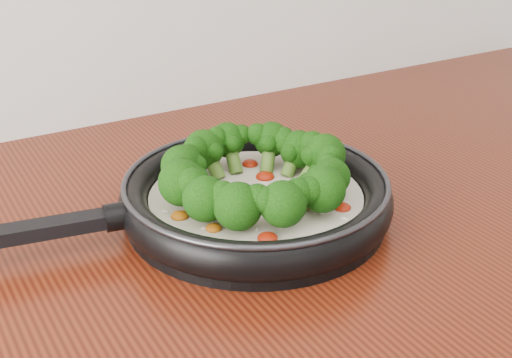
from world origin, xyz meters
TOP-DOWN VIEW (x-y plane):
  - skillet at (-0.02, 1.12)m, footprint 0.49×0.35m

SIDE VIEW (x-z plane):
  - skillet at x=-0.02m, z-range 0.89..0.98m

